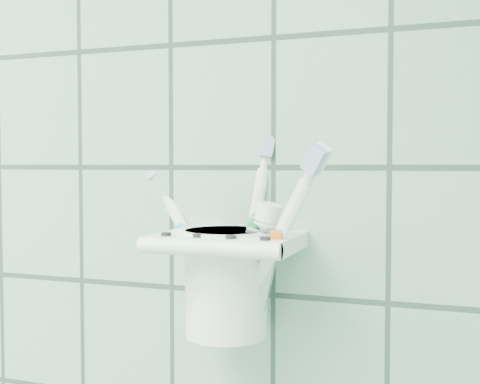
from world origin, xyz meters
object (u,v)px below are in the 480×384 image
object	(u,v)px
toothbrush_blue	(235,227)
toothbrush_orange	(236,216)
cup	(226,278)
toothpaste_tube	(244,255)
holder_bracket	(228,243)
toothbrush_pink	(230,222)

from	to	relation	value
toothbrush_blue	toothbrush_orange	size ratio (longest dim) A/B	0.95
cup	toothpaste_tube	xyz separation A→B (m)	(0.02, -0.00, 0.02)
toothbrush_orange	toothpaste_tube	world-z (taller)	toothbrush_orange
holder_bracket	toothpaste_tube	xyz separation A→B (m)	(0.02, 0.00, -0.01)
holder_bracket	cup	xyz separation A→B (m)	(-0.00, 0.00, -0.04)
holder_bracket	toothbrush_pink	bearing A→B (deg)	107.63
toothbrush_pink	toothpaste_tube	bearing A→B (deg)	-47.19
toothbrush_blue	toothbrush_orange	distance (m)	0.01
holder_bracket	cup	distance (m)	0.04
toothbrush_blue	toothpaste_tube	size ratio (longest dim) A/B	1.46
cup	toothbrush_orange	world-z (taller)	toothbrush_orange
toothbrush_blue	toothpaste_tube	bearing A→B (deg)	-56.00
holder_bracket	toothpaste_tube	size ratio (longest dim) A/B	1.02
toothbrush_blue	toothbrush_orange	xyz separation A→B (m)	(-0.00, 0.00, 0.01)
holder_bracket	toothbrush_pink	distance (m)	0.03
toothbrush_orange	toothpaste_tube	xyz separation A→B (m)	(0.01, -0.01, -0.03)
holder_bracket	toothbrush_blue	size ratio (longest dim) A/B	0.70
holder_bracket	cup	bearing A→B (deg)	132.03
holder_bracket	toothbrush_orange	bearing A→B (deg)	81.30
holder_bracket	toothbrush_pink	xyz separation A→B (m)	(-0.01, 0.02, 0.02)
cup	toothbrush_pink	bearing A→B (deg)	100.01
toothbrush_orange	toothbrush_pink	bearing A→B (deg)	152.77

